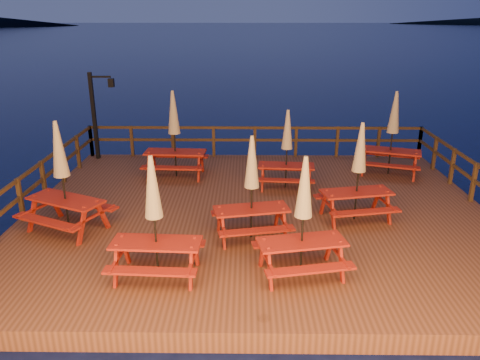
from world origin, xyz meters
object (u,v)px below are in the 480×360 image
at_px(lamp_post, 98,108).
at_px(picnic_table_0, 303,215).
at_px(picnic_table_2, 252,186).
at_px(picnic_table_1, 393,132).

bearing_deg(lamp_post, picnic_table_0, -51.36).
bearing_deg(picnic_table_2, picnic_table_1, 33.72).
height_order(picnic_table_1, picnic_table_2, picnic_table_1).
relative_size(lamp_post, picnic_table_1, 1.14).
distance_m(lamp_post, picnic_table_2, 8.04).
bearing_deg(picnic_table_0, picnic_table_1, 49.03).
xyz_separation_m(lamp_post, picnic_table_1, (9.64, -1.57, -0.43)).
height_order(lamp_post, picnic_table_0, lamp_post).
xyz_separation_m(picnic_table_0, picnic_table_2, (-0.96, 1.60, -0.02)).
distance_m(picnic_table_0, picnic_table_1, 7.06).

